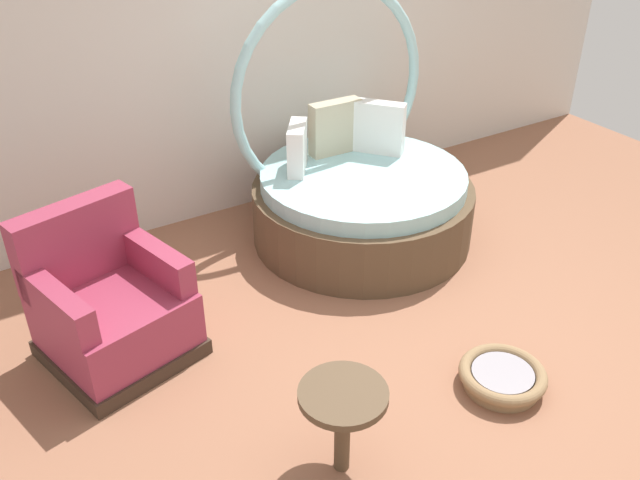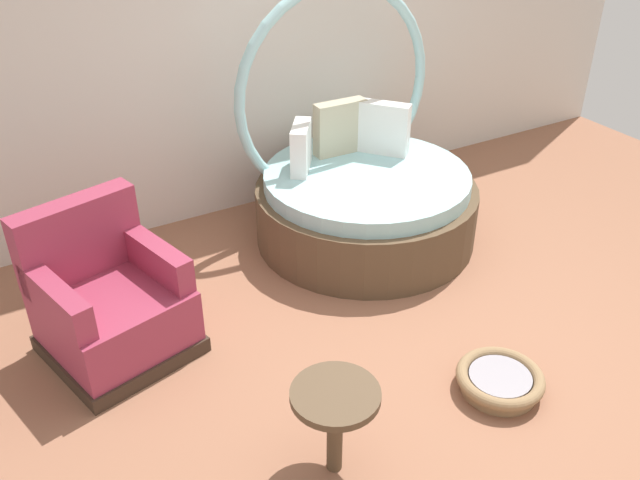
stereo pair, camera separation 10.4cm
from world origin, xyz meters
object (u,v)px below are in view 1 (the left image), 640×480
at_px(pet_basket, 502,377).
at_px(side_table, 343,406).
at_px(red_armchair, 109,307).
at_px(round_daybed, 358,190).

height_order(pet_basket, side_table, side_table).
distance_m(red_armchair, pet_basket, 2.37).
relative_size(pet_basket, side_table, 0.98).
bearing_deg(side_table, pet_basket, -0.12).
bearing_deg(red_armchair, pet_basket, -39.61).
bearing_deg(round_daybed, red_armchair, -169.21).
relative_size(round_daybed, red_armchair, 1.97).
bearing_deg(pet_basket, red_armchair, 140.39).
height_order(round_daybed, red_armchair, round_daybed).
distance_m(pet_basket, side_table, 1.17).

